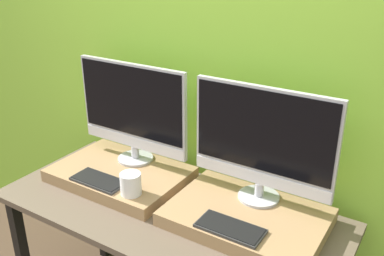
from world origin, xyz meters
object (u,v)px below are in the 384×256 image
(monitor_right, at_px, (262,141))
(keyboard_right, at_px, (230,228))
(monitor_left, at_px, (132,110))
(keyboard_left, at_px, (99,180))
(mug, at_px, (131,184))

(monitor_right, height_order, keyboard_right, monitor_right)
(monitor_left, xyz_separation_m, monitor_right, (0.69, 0.00, 0.00))
(monitor_left, xyz_separation_m, keyboard_left, (0.00, -0.27, -0.27))
(mug, bearing_deg, monitor_right, 28.49)
(monitor_left, bearing_deg, keyboard_left, -90.00)
(keyboard_right, bearing_deg, monitor_right, 90.00)
(keyboard_left, height_order, mug, mug)
(keyboard_left, bearing_deg, mug, 0.00)
(mug, height_order, keyboard_right, mug)
(monitor_left, bearing_deg, mug, -54.02)
(monitor_left, distance_m, mug, 0.40)
(keyboard_left, relative_size, monitor_right, 0.43)
(keyboard_left, distance_m, monitor_right, 0.79)
(mug, relative_size, monitor_right, 0.16)
(keyboard_left, bearing_deg, keyboard_right, 0.00)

